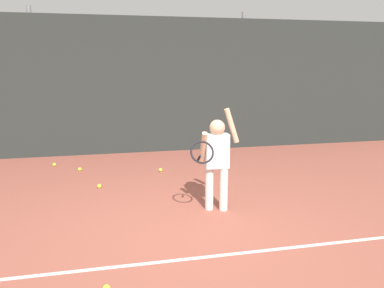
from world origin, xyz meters
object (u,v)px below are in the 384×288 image
tennis_player (216,157)px  tennis_ball_3 (54,165)px  tennis_ball_5 (99,186)px  tennis_ball_6 (80,169)px  tennis_ball_4 (106,288)px  tennis_ball_2 (160,170)px

tennis_player → tennis_ball_3: bearing=133.3°
tennis_ball_5 → tennis_ball_6: 1.14m
tennis_ball_4 → tennis_ball_5: bearing=91.8°
tennis_player → tennis_ball_4: tennis_player is taller
tennis_ball_3 → tennis_ball_4: (0.93, -4.43, 0.00)m
tennis_ball_2 → tennis_ball_4: (-0.97, -3.62, 0.00)m
tennis_ball_5 → tennis_ball_6: bearing=108.1°
tennis_player → tennis_ball_4: size_ratio=20.46×
tennis_ball_5 → tennis_ball_6: (-0.35, 1.08, 0.00)m
tennis_player → tennis_ball_5: 2.11m
tennis_ball_5 → tennis_ball_6: same height
tennis_ball_6 → tennis_player: bearing=-51.8°
tennis_ball_4 → tennis_ball_5: (-0.09, 2.90, 0.00)m
tennis_ball_6 → tennis_ball_3: bearing=137.4°
tennis_ball_6 → tennis_ball_2: bearing=-14.4°
tennis_ball_2 → tennis_ball_4: 3.75m
tennis_ball_3 → tennis_ball_5: (0.84, -1.53, 0.00)m
tennis_ball_2 → tennis_ball_5: (-1.06, -0.72, 0.00)m
tennis_player → tennis_ball_5: (-1.51, 1.29, -0.69)m
tennis_player → tennis_ball_4: bearing=-128.1°
tennis_ball_2 → tennis_ball_3: (-1.91, 0.81, 0.00)m
tennis_ball_2 → tennis_ball_6: 1.46m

